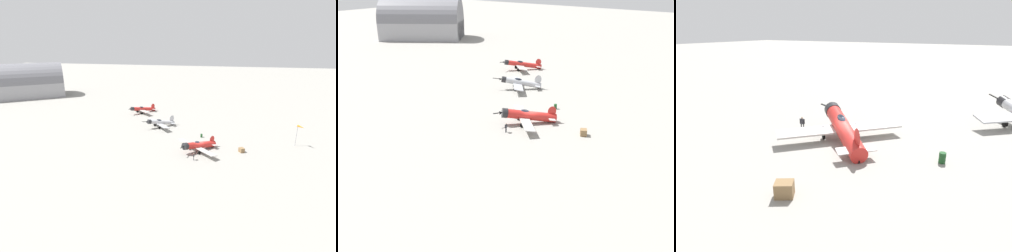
% 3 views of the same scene
% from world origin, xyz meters
% --- Properties ---
extents(ground_plane, '(400.00, 400.00, 0.00)m').
position_xyz_m(ground_plane, '(0.00, 0.00, 0.00)').
color(ground_plane, gray).
extents(airplane_foreground, '(10.13, 10.11, 3.08)m').
position_xyz_m(airplane_foreground, '(-0.36, 0.36, 1.47)').
color(airplane_foreground, red).
rests_on(airplane_foreground, ground_plane).
extents(airplane_mid_apron, '(9.64, 9.10, 3.25)m').
position_xyz_m(airplane_mid_apron, '(15.50, 13.22, 1.53)').
color(airplane_mid_apron, '#B7BABF').
rests_on(airplane_mid_apron, ground_plane).
extents(airplane_far_line, '(9.77, 9.49, 2.87)m').
position_xyz_m(airplane_far_line, '(30.06, 22.97, 1.45)').
color(airplane_far_line, red).
rests_on(airplane_far_line, ground_plane).
extents(ground_crew_mechanic, '(0.62, 0.27, 1.61)m').
position_xyz_m(ground_crew_mechanic, '(-5.65, 0.90, 0.97)').
color(ground_crew_mechanic, '#2D2D33').
rests_on(ground_crew_mechanic, ground_plane).
extents(equipment_crate, '(1.56, 1.49, 1.06)m').
position_xyz_m(equipment_crate, '(0.89, -9.79, 0.53)').
color(equipment_crate, olive).
rests_on(equipment_crate, ground_plane).
extents(fuel_drum, '(0.60, 0.60, 0.93)m').
position_xyz_m(fuel_drum, '(9.12, 0.28, 0.46)').
color(fuel_drum, '#19471E').
rests_on(fuel_drum, ground_plane).
extents(windsock_mast, '(1.99, 1.53, 5.58)m').
position_xyz_m(windsock_mast, '(6.63, -23.69, 5.09)').
color(windsock_mast, gray).
rests_on(windsock_mast, ground_plane).
extents(distant_hangar, '(30.63, 33.58, 16.99)m').
position_xyz_m(distant_hangar, '(47.55, 81.28, 5.56)').
color(distant_hangar, '#939399').
rests_on(distant_hangar, ground_plane).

